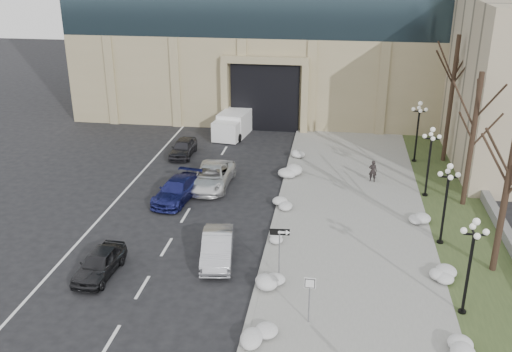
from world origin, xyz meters
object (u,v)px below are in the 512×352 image
at_px(keep_sign, 310,291).
at_px(box_truck, 236,122).
at_px(car_e, 183,148).
at_px(pedestrian, 373,171).
at_px(one_way_sign, 283,238).
at_px(lamppost_a, 471,254).
at_px(car_b, 217,248).
at_px(lamppost_c, 430,153).
at_px(lamppost_b, 447,193).
at_px(car_d, 212,176).
at_px(car_c, 177,190).
at_px(car_a, 99,263).
at_px(lamppost_d, 418,123).

bearing_deg(keep_sign, box_truck, 108.68).
relative_size(car_e, pedestrian, 2.58).
height_order(car_e, keep_sign, keep_sign).
distance_m(one_way_sign, lamppost_a, 8.46).
relative_size(car_b, car_e, 1.11).
height_order(pedestrian, lamppost_c, lamppost_c).
height_order(one_way_sign, lamppost_b, lamppost_b).
relative_size(car_d, pedestrian, 3.48).
bearing_deg(keep_sign, pedestrian, 80.38).
relative_size(lamppost_a, lamppost_c, 1.00).
height_order(car_b, car_e, car_b).
height_order(keep_sign, lamppost_b, lamppost_b).
height_order(car_d, pedestrian, pedestrian).
distance_m(car_c, pedestrian, 13.44).
height_order(pedestrian, keep_sign, keep_sign).
xyz_separation_m(car_e, keep_sign, (10.98, -20.07, 1.03)).
bearing_deg(one_way_sign, car_e, 115.07).
relative_size(one_way_sign, lamppost_b, 0.57).
xyz_separation_m(lamppost_a, lamppost_b, (0.00, 6.50, 0.00)).
xyz_separation_m(car_d, lamppost_c, (14.17, 0.33, 2.33)).
bearing_deg(keep_sign, lamppost_b, 52.65).
relative_size(car_b, lamppost_a, 0.93).
xyz_separation_m(car_a, car_d, (3.06, 11.88, 0.08)).
distance_m(car_c, lamppost_a, 19.02).
xyz_separation_m(box_truck, keep_sign, (7.96, -26.45, 0.73)).
distance_m(car_a, car_d, 12.27).
bearing_deg(car_e, pedestrian, -14.35).
xyz_separation_m(car_e, pedestrian, (14.38, -3.45, 0.21)).
bearing_deg(car_b, keep_sign, -52.20).
height_order(keep_sign, lamppost_d, lamppost_d).
distance_m(car_d, pedestrian, 11.06).
height_order(pedestrian, box_truck, box_truck).
height_order(pedestrian, lamppost_b, lamppost_b).
relative_size(car_c, lamppost_a, 1.01).
bearing_deg(lamppost_a, keep_sign, -165.61).
xyz_separation_m(car_e, lamppost_d, (17.71, 1.16, 2.40)).
relative_size(car_c, keep_sign, 2.07).
bearing_deg(lamppost_d, car_a, -132.64).
relative_size(pedestrian, box_truck, 0.23).
bearing_deg(car_e, lamppost_a, -46.86).
distance_m(car_a, car_e, 17.56).
height_order(car_d, lamppost_b, lamppost_b).
xyz_separation_m(car_c, car_e, (-1.80, 8.19, -0.02)).
distance_m(keep_sign, lamppost_c, 16.25).
xyz_separation_m(car_b, lamppost_d, (11.76, 16.43, 2.35)).
height_order(one_way_sign, lamppost_a, lamppost_a).
height_order(one_way_sign, lamppost_c, lamppost_c).
distance_m(lamppost_b, lamppost_c, 6.50).
distance_m(keep_sign, lamppost_b, 10.71).
relative_size(car_d, lamppost_a, 1.12).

